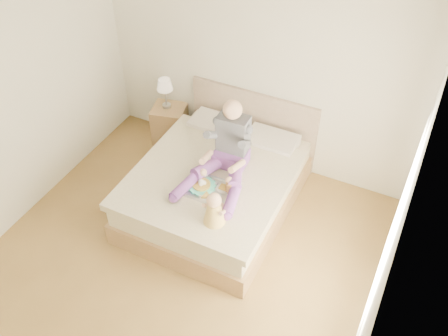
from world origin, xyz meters
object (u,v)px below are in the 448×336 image
at_px(nightstand, 170,124).
at_px(tray, 210,188).
at_px(adult, 226,153).
at_px(bed, 219,183).
at_px(baby, 215,210).

height_order(nightstand, tray, tray).
xyz_separation_m(adult, tray, (-0.02, -0.37, -0.22)).
bearing_deg(bed, baby, -65.98).
distance_m(bed, nightstand, 1.40).
height_order(nightstand, baby, baby).
bearing_deg(tray, nightstand, 135.81).
distance_m(adult, baby, 0.78).
relative_size(nightstand, adult, 0.51).
distance_m(adult, tray, 0.43).
xyz_separation_m(nightstand, adult, (1.26, -0.84, 0.60)).
bearing_deg(tray, bed, 103.61).
height_order(bed, adult, adult).
height_order(bed, tray, bed).
relative_size(bed, adult, 2.09).
distance_m(bed, adult, 0.56).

